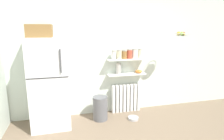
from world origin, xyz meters
TOP-DOWN VIEW (x-y plane):
  - back_wall at (0.00, 2.05)m, footprint 7.04×0.10m
  - refrigerator at (-1.37, 1.67)m, footprint 0.69×0.70m
  - radiator at (0.22, 1.92)m, footprint 0.65×0.12m
  - wall_shelf_lower at (0.22, 1.89)m, footprint 0.85×0.22m
  - wall_shelf_upper at (0.22, 1.89)m, footprint 0.85×0.22m
  - storage_jar_0 at (-0.07, 1.89)m, footprint 0.09×0.09m
  - storage_jar_1 at (0.04, 1.89)m, footprint 0.11×0.11m
  - storage_jar_2 at (0.16, 1.89)m, footprint 0.11×0.11m
  - storage_jar_3 at (0.28, 1.89)m, footprint 0.11×0.11m
  - storage_jar_4 at (0.40, 1.89)m, footprint 0.12×0.12m
  - storage_jar_5 at (0.51, 1.89)m, footprint 0.08×0.08m
  - vase at (0.03, 1.89)m, footprint 0.11×0.11m
  - shelf_bowl at (0.50, 1.89)m, footprint 0.16×0.16m
  - trash_bin at (-0.42, 1.66)m, footprint 0.30×0.30m
  - pet_food_bowl at (0.24, 1.48)m, footprint 0.22×0.22m
  - hanging_fruit_basket at (1.22, 1.45)m, footprint 0.30×0.30m

SIDE VIEW (x-z plane):
  - pet_food_bowl at x=0.24m, z-range 0.00..0.05m
  - trash_bin at x=-0.42m, z-range 0.00..0.49m
  - radiator at x=0.22m, z-range 0.00..0.63m
  - wall_shelf_lower at x=0.22m, z-range 0.86..0.89m
  - refrigerator at x=-1.37m, z-range -0.06..1.85m
  - shelf_bowl at x=0.50m, z-range 0.89..0.96m
  - vase at x=0.03m, z-range 0.89..1.13m
  - wall_shelf_upper at x=0.22m, z-range 1.19..1.22m
  - back_wall at x=0.00m, z-range 0.00..2.60m
  - storage_jar_0 at x=-0.07m, z-range 1.21..1.40m
  - storage_jar_2 at x=0.16m, z-range 1.21..1.40m
  - storage_jar_1 at x=0.04m, z-range 1.21..1.41m
  - storage_jar_4 at x=0.40m, z-range 1.21..1.42m
  - storage_jar_3 at x=0.28m, z-range 1.21..1.42m
  - storage_jar_5 at x=0.51m, z-range 1.21..1.42m
  - hanging_fruit_basket at x=1.22m, z-range 1.70..1.79m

